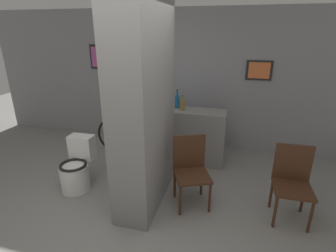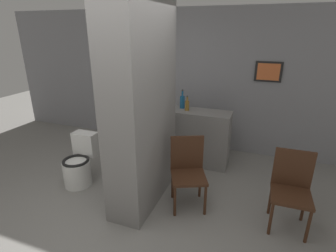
{
  "view_description": "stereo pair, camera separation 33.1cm",
  "coord_description": "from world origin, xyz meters",
  "px_view_note": "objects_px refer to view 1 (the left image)",
  "views": [
    {
      "loc": [
        1.16,
        -2.29,
        2.23
      ],
      "look_at": [
        0.27,
        1.04,
        0.95
      ],
      "focal_mm": 28.0,
      "sensor_mm": 36.0,
      "label": 1
    },
    {
      "loc": [
        1.47,
        -2.19,
        2.23
      ],
      "look_at": [
        0.27,
        1.04,
        0.95
      ],
      "focal_mm": 28.0,
      "sensor_mm": 36.0,
      "label": 2
    }
  ],
  "objects_px": {
    "toilet": "(77,168)",
    "chair_near_pillar": "(191,168)",
    "bottle_tall": "(177,101)",
    "chair_by_doorway": "(292,180)",
    "bicycle": "(139,137)"
  },
  "relations": [
    {
      "from": "toilet",
      "to": "bottle_tall",
      "type": "bearing_deg",
      "value": 48.41
    },
    {
      "from": "toilet",
      "to": "bottle_tall",
      "type": "height_order",
      "value": "bottle_tall"
    },
    {
      "from": "bottle_tall",
      "to": "chair_near_pillar",
      "type": "bearing_deg",
      "value": -68.9
    },
    {
      "from": "bicycle",
      "to": "bottle_tall",
      "type": "distance_m",
      "value": 0.99
    },
    {
      "from": "chair_near_pillar",
      "to": "chair_by_doorway",
      "type": "relative_size",
      "value": 1.0
    },
    {
      "from": "bottle_tall",
      "to": "chair_by_doorway",
      "type": "bearing_deg",
      "value": -35.24
    },
    {
      "from": "toilet",
      "to": "bicycle",
      "type": "xyz_separation_m",
      "value": [
        0.51,
        1.23,
        0.05
      ]
    },
    {
      "from": "chair_by_doorway",
      "to": "bicycle",
      "type": "distance_m",
      "value": 2.66
    },
    {
      "from": "chair_near_pillar",
      "to": "bicycle",
      "type": "relative_size",
      "value": 0.55
    },
    {
      "from": "toilet",
      "to": "chair_near_pillar",
      "type": "relative_size",
      "value": 0.81
    },
    {
      "from": "chair_near_pillar",
      "to": "bottle_tall",
      "type": "height_order",
      "value": "bottle_tall"
    },
    {
      "from": "toilet",
      "to": "bottle_tall",
      "type": "xyz_separation_m",
      "value": [
        1.19,
        1.34,
        0.75
      ]
    },
    {
      "from": "bicycle",
      "to": "chair_by_doorway",
      "type": "bearing_deg",
      "value": -24.67
    },
    {
      "from": "chair_near_pillar",
      "to": "bicycle",
      "type": "xyz_separation_m",
      "value": [
        -1.17,
        1.13,
        -0.15
      ]
    },
    {
      "from": "chair_near_pillar",
      "to": "bicycle",
      "type": "height_order",
      "value": "chair_near_pillar"
    }
  ]
}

